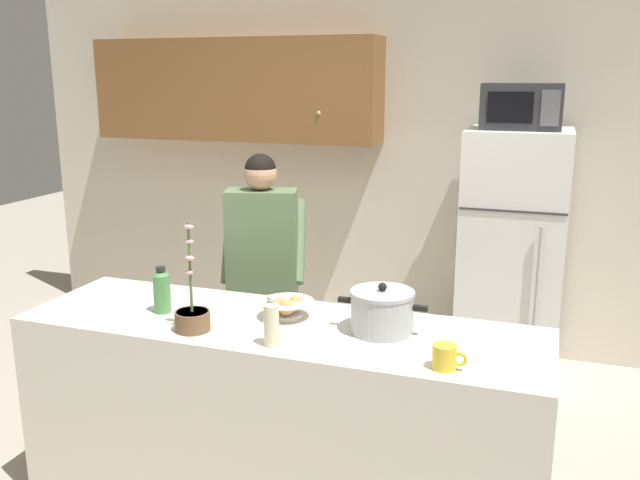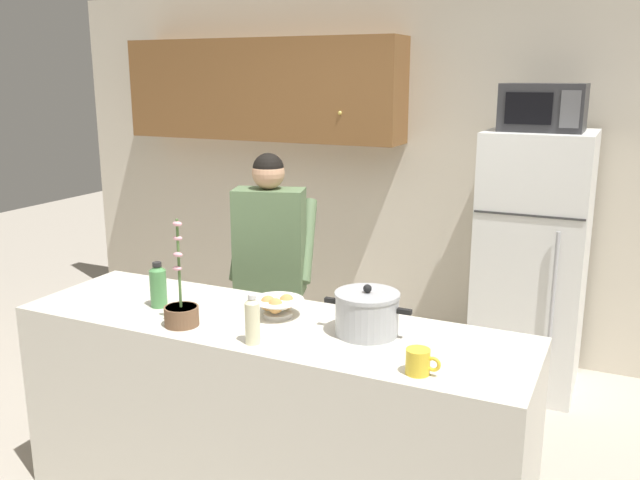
% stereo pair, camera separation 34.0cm
% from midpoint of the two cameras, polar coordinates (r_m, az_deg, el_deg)
% --- Properties ---
extents(back_wall_unit, '(6.00, 0.48, 2.60)m').
position_cam_midpoint_polar(back_wall_unit, '(5.02, 1.49, 7.51)').
color(back_wall_unit, beige).
rests_on(back_wall_unit, ground).
extents(kitchen_island, '(2.33, 0.68, 0.92)m').
position_cam_midpoint_polar(kitchen_island, '(3.19, -6.54, -14.83)').
color(kitchen_island, silver).
rests_on(kitchen_island, ground).
extents(refrigerator, '(0.64, 0.68, 1.65)m').
position_cam_midpoint_polar(refrigerator, '(4.52, 13.87, -1.41)').
color(refrigerator, white).
rests_on(refrigerator, ground).
extents(microwave, '(0.48, 0.37, 0.28)m').
position_cam_midpoint_polar(microwave, '(4.35, 14.58, 10.88)').
color(microwave, '#2D2D30').
rests_on(microwave, refrigerator).
extents(person_near_pot, '(0.56, 0.51, 1.56)m').
position_cam_midpoint_polar(person_near_pot, '(3.86, -7.41, -1.59)').
color(person_near_pot, black).
rests_on(person_near_pot, ground).
extents(cooking_pot, '(0.39, 0.27, 0.22)m').
position_cam_midpoint_polar(cooking_pot, '(2.85, 1.86, -6.10)').
color(cooking_pot, '#ADAFB5').
rests_on(cooking_pot, kitchen_island).
extents(coffee_mug, '(0.13, 0.09, 0.10)m').
position_cam_midpoint_polar(coffee_mug, '(2.54, 6.75, -9.87)').
color(coffee_mug, yellow).
rests_on(coffee_mug, kitchen_island).
extents(bread_bowl, '(0.24, 0.24, 0.10)m').
position_cam_midpoint_polar(bread_bowl, '(3.04, -6.00, -5.74)').
color(bread_bowl, white).
rests_on(bread_bowl, kitchen_island).
extents(bottle_near_edge, '(0.06, 0.06, 0.21)m').
position_cam_midpoint_polar(bottle_near_edge, '(2.73, -7.74, -6.92)').
color(bottle_near_edge, beige).
rests_on(bottle_near_edge, kitchen_island).
extents(bottle_mid_counter, '(0.08, 0.08, 0.22)m').
position_cam_midpoint_polar(bottle_mid_counter, '(3.20, -16.23, -4.14)').
color(bottle_mid_counter, '#4C8C4C').
rests_on(bottle_mid_counter, kitchen_island).
extents(potted_orchid, '(0.15, 0.15, 0.47)m').
position_cam_midpoint_polar(potted_orchid, '(2.96, -14.02, -6.28)').
color(potted_orchid, brown).
rests_on(potted_orchid, kitchen_island).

